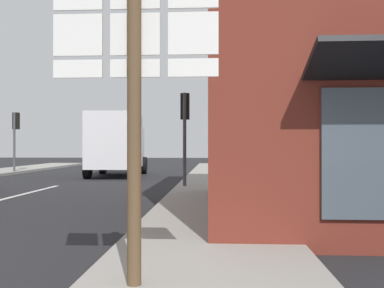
{
  "coord_description": "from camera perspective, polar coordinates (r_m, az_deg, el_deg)",
  "views": [
    {
      "loc": [
        6.01,
        -4.01,
        1.51
      ],
      "look_at": [
        5.02,
        12.66,
        1.57
      ],
      "focal_mm": 40.84,
      "sensor_mm": 36.0,
      "label": 1
    }
  ],
  "objects": [
    {
      "name": "traffic_light_far_left",
      "position": [
        25.38,
        -22.05,
        1.9
      ],
      "size": [
        0.3,
        0.49,
        3.3
      ],
      "color": "#47474C",
      "rests_on": "ground"
    },
    {
      "name": "delivery_truck",
      "position": [
        21.74,
        -9.75,
        0.16
      ],
      "size": [
        2.71,
        5.11,
        3.05
      ],
      "color": "silver",
      "rests_on": "ground"
    },
    {
      "name": "ground_plane",
      "position": [
        15.32,
        -19.84,
        -5.86
      ],
      "size": [
        80.0,
        80.0,
        0.0
      ],
      "primitive_type": "plane",
      "color": "#232326"
    },
    {
      "name": "traffic_light_near_right",
      "position": [
        15.06,
        -0.93,
        3.38
      ],
      "size": [
        0.3,
        0.49,
        3.32
      ],
      "color": "#47474C",
      "rests_on": "ground"
    },
    {
      "name": "route_sign_post",
      "position": [
        4.38,
        -7.5,
        6.28
      ],
      "size": [
        1.66,
        0.14,
        3.2
      ],
      "color": "brown",
      "rests_on": "ground"
    },
    {
      "name": "sidewalk_right",
      "position": [
        12.1,
        2.87,
        -7.05
      ],
      "size": [
        2.64,
        44.0,
        0.14
      ],
      "primitive_type": "cube",
      "color": "gray",
      "rests_on": "ground"
    }
  ]
}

